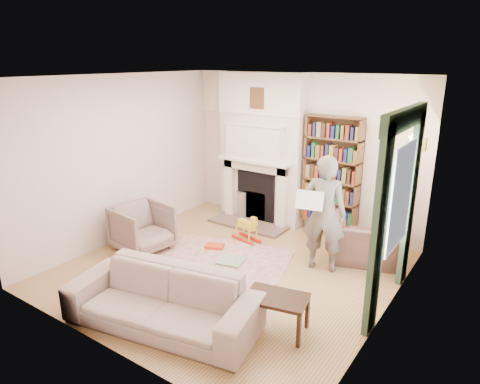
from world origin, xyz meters
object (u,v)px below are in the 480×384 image
Objects in this scene: armchair_reading at (365,241)px; armchair_left at (143,228)px; man_reading at (324,214)px; rocking_horse at (246,228)px; sofa at (162,300)px; coffee_table at (276,314)px; bookcase at (332,170)px; paraffin_heater at (243,204)px.

armchair_left reaches higher than armchair_reading.
rocking_horse is (-1.50, 0.21, -0.63)m from man_reading.
armchair_reading is 0.45× the size of sofa.
man_reading is at bearing -60.71° from armchair_left.
armchair_left reaches higher than rocking_horse.
coffee_table is 2.60m from rocking_horse.
man_reading is at bearing 57.47° from sofa.
bookcase is at bearing 71.43° from sofa.
sofa is at bearing 55.74° from man_reading.
armchair_reading is at bearing -38.38° from bookcase.
bookcase is 3.36× the size of paraffin_heater.
rocking_horse is (-0.55, 2.61, -0.09)m from sofa.
bookcase is at bearing 60.96° from rocking_horse.
rocking_horse is at bearing -35.55° from armchair_left.
sofa is at bearing -63.78° from rocking_horse.
bookcase is 3.36m from armchair_left.
rocking_horse is at bearing -133.26° from bookcase.
armchair_left is 1.53× the size of paraffin_heater.
sofa is (-0.49, -3.72, -0.84)m from bookcase.
bookcase is 1.06× the size of man_reading.
sofa is at bearing -70.63° from paraffin_heater.
bookcase is 1.79× the size of armchair_reading.
coffee_table is at bearing 66.73° from armchair_reading.
armchair_reading is 3.31m from sofa.
coffee_table is (0.22, -1.74, -0.65)m from man_reading.
coffee_table is at bearing -95.41° from armchair_left.
rocking_horse is (-1.71, 1.96, 0.01)m from coffee_table.
armchair_left is 3.00m from coffee_table.
sofa is at bearing -119.59° from armchair_left.
rocking_horse reaches higher than coffee_table.
bookcase is at bearing -55.93° from armchair_reading.
armchair_reading is 1.23× the size of armchair_left.
sofa is 3.27× the size of coffee_table.
paraffin_heater is (-2.17, 1.10, -0.60)m from man_reading.
coffee_table is (-0.23, -2.34, -0.11)m from armchair_reading.
armchair_left is 1.54× the size of rocking_horse.
coffee_table is at bearing -49.97° from paraffin_heater.
rocking_horse is (1.20, 1.26, -0.14)m from armchair_left.
armchair_left is at bearing -133.39° from bookcase.
rocking_horse is (-1.04, -1.11, -0.94)m from bookcase.
armchair_reading is 1.90× the size of rocking_horse.
rocking_horse is at bearing -20.89° from man_reading.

